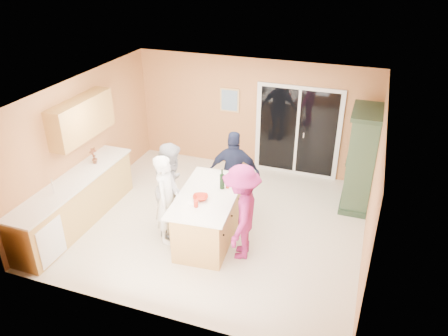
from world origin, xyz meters
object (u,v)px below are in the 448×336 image
(green_hutch, at_px, (361,160))
(woman_grey, at_px, (173,188))
(woman_white, at_px, (167,199))
(kitchen_island, at_px, (208,218))
(woman_navy, at_px, (234,173))
(woman_magenta, at_px, (241,213))

(green_hutch, relative_size, woman_grey, 1.17)
(woman_white, height_order, woman_grey, woman_grey)
(kitchen_island, xyz_separation_m, woman_grey, (-0.73, 0.11, 0.42))
(kitchen_island, distance_m, green_hutch, 3.25)
(woman_white, height_order, woman_navy, woman_navy)
(kitchen_island, distance_m, woman_white, 0.81)
(kitchen_island, height_order, woman_navy, woman_navy)
(woman_grey, distance_m, woman_magenta, 1.44)
(woman_white, bearing_deg, kitchen_island, -78.92)
(green_hutch, bearing_deg, kitchen_island, -138.54)
(green_hutch, xyz_separation_m, woman_grey, (-3.13, -2.01, -0.12))
(green_hutch, relative_size, woman_white, 1.23)
(kitchen_island, xyz_separation_m, woman_white, (-0.69, -0.21, 0.38))
(green_hutch, distance_m, woman_grey, 3.72)
(green_hutch, xyz_separation_m, woman_white, (-3.09, -2.33, -0.16))
(woman_white, xyz_separation_m, woman_magenta, (1.36, -0.01, 0.02))
(woman_grey, height_order, woman_magenta, woman_grey)
(green_hutch, distance_m, woman_navy, 2.51)
(woman_navy, bearing_deg, kitchen_island, 74.60)
(woman_white, distance_m, woman_grey, 0.33)
(woman_grey, relative_size, woman_magenta, 1.03)
(kitchen_island, height_order, woman_white, woman_white)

